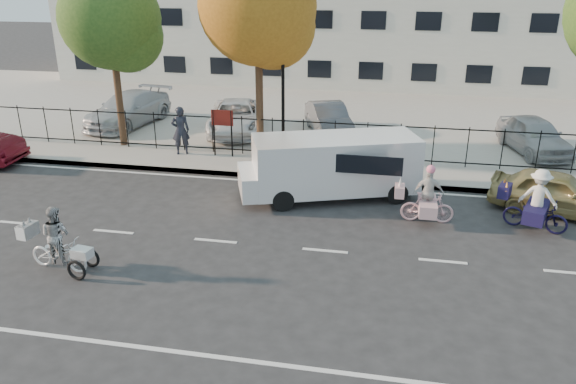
% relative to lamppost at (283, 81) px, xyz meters
% --- Properties ---
extents(ground, '(120.00, 120.00, 0.00)m').
position_rel_lamppost_xyz_m(ground, '(-0.50, -6.80, -3.11)').
color(ground, '#333334').
extents(road_markings, '(60.00, 9.52, 0.01)m').
position_rel_lamppost_xyz_m(road_markings, '(-0.50, -6.80, -3.11)').
color(road_markings, silver).
rests_on(road_markings, ground).
extents(curb, '(60.00, 0.10, 0.15)m').
position_rel_lamppost_xyz_m(curb, '(-0.50, -1.75, -3.04)').
color(curb, '#A8A399').
rests_on(curb, ground).
extents(sidewalk, '(60.00, 2.20, 0.15)m').
position_rel_lamppost_xyz_m(sidewalk, '(-0.50, -0.70, -3.04)').
color(sidewalk, '#A8A399').
rests_on(sidewalk, ground).
extents(parking_lot, '(60.00, 15.60, 0.15)m').
position_rel_lamppost_xyz_m(parking_lot, '(-0.50, 8.20, -3.04)').
color(parking_lot, '#A8A399').
rests_on(parking_lot, ground).
extents(iron_fence, '(58.00, 0.06, 1.50)m').
position_rel_lamppost_xyz_m(iron_fence, '(-0.50, 0.40, -2.21)').
color(iron_fence, black).
rests_on(iron_fence, sidewalk).
extents(building, '(34.00, 10.00, 6.00)m').
position_rel_lamppost_xyz_m(building, '(-0.50, 18.20, -0.11)').
color(building, silver).
rests_on(building, ground).
extents(lamppost, '(0.36, 0.36, 4.33)m').
position_rel_lamppost_xyz_m(lamppost, '(0.00, 0.00, 0.00)').
color(lamppost, black).
rests_on(lamppost, sidewalk).
extents(street_sign, '(0.85, 0.06, 1.80)m').
position_rel_lamppost_xyz_m(street_sign, '(-2.35, 0.00, -1.70)').
color(street_sign, black).
rests_on(street_sign, sidewalk).
extents(zebra_trike, '(1.95, 0.87, 1.66)m').
position_rel_lamppost_xyz_m(zebra_trike, '(-3.76, -8.98, -2.47)').
color(zebra_trike, white).
rests_on(zebra_trike, ground).
extents(unicorn_bike, '(1.72, 1.19, 1.75)m').
position_rel_lamppost_xyz_m(unicorn_bike, '(5.13, -4.42, -2.47)').
color(unicorn_bike, '#F8BCC5').
rests_on(unicorn_bike, ground).
extents(bull_bike, '(1.99, 1.41, 1.80)m').
position_rel_lamppost_xyz_m(bull_bike, '(8.10, -4.37, -2.39)').
color(bull_bike, '#130F35').
rests_on(bull_bike, ground).
extents(white_van, '(6.09, 3.54, 2.00)m').
position_rel_lamppost_xyz_m(white_van, '(2.19, -3.00, -2.01)').
color(white_van, white).
rests_on(white_van, ground).
extents(gold_sedan, '(4.09, 2.60, 1.30)m').
position_rel_lamppost_xyz_m(gold_sedan, '(8.97, -3.00, -2.46)').
color(gold_sedan, tan).
rests_on(gold_sedan, ground).
extents(pedestrian, '(0.81, 0.69, 1.88)m').
position_rel_lamppost_xyz_m(pedestrian, '(-4.03, -0.06, -2.02)').
color(pedestrian, black).
rests_on(pedestrian, sidewalk).
extents(lot_car_a, '(2.83, 5.30, 1.46)m').
position_rel_lamppost_xyz_m(lot_car_a, '(-8.01, 3.65, -2.23)').
color(lot_car_a, '#B8BCC1').
rests_on(lot_car_a, parking_lot).
extents(lot_car_b, '(3.22, 5.25, 1.36)m').
position_rel_lamppost_xyz_m(lot_car_b, '(-2.81, 3.37, -2.28)').
color(lot_car_b, silver).
rests_on(lot_car_b, parking_lot).
extents(lot_car_c, '(2.69, 4.23, 1.32)m').
position_rel_lamppost_xyz_m(lot_car_c, '(1.22, 3.94, -2.30)').
color(lot_car_c, '#52555A').
rests_on(lot_car_c, parking_lot).
extents(lot_car_d, '(2.64, 4.38, 1.40)m').
position_rel_lamppost_xyz_m(lot_car_d, '(9.44, 2.75, -2.26)').
color(lot_car_d, '#A4A8AC').
rests_on(lot_car_d, parking_lot).
extents(tree_west, '(3.85, 3.85, 7.05)m').
position_rel_lamppost_xyz_m(tree_west, '(-6.70, 0.74, 1.82)').
color(tree_west, '#442D1D').
rests_on(tree_west, ground).
extents(tree_mid, '(4.26, 4.26, 7.80)m').
position_rel_lamppost_xyz_m(tree_mid, '(-0.87, 0.56, 2.35)').
color(tree_mid, '#442D1D').
rests_on(tree_mid, ground).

